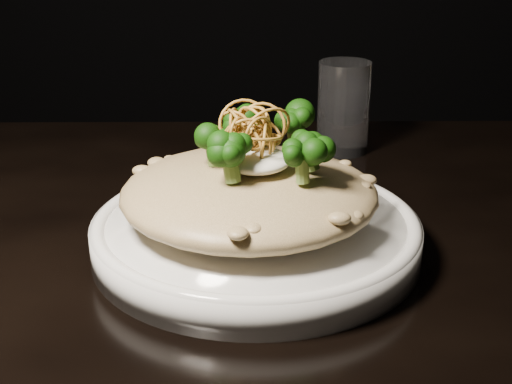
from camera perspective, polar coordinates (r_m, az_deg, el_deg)
table at (r=0.66m, az=0.78°, el=-11.50°), size 1.10×0.80×0.75m
plate at (r=0.62m, az=0.00°, el=-3.49°), size 0.28×0.28×0.03m
risotto at (r=0.60m, az=-0.55°, el=-0.08°), size 0.22×0.22×0.05m
broccoli at (r=0.59m, az=0.46°, el=4.16°), size 0.12×0.12×0.04m
cheese at (r=0.58m, az=-0.04°, el=2.57°), size 0.06×0.06×0.02m
shallots at (r=0.58m, az=-0.41°, el=5.33°), size 0.06×0.06×0.04m
drinking_glass at (r=0.86m, az=7.01°, el=6.72°), size 0.07×0.07×0.11m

